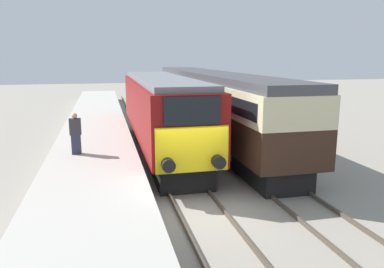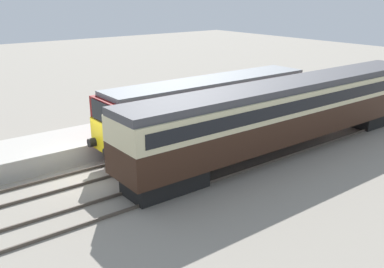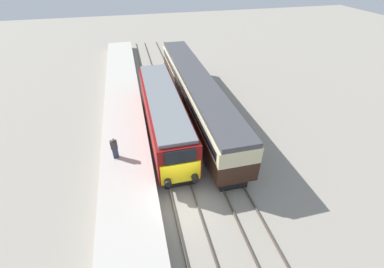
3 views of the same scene
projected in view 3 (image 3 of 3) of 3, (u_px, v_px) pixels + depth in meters
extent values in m
plane|color=gray|center=(185.00, 204.00, 15.93)|extent=(120.00, 120.00, 0.00)
cube|color=#B7B2A8|center=(125.00, 133.00, 21.32)|extent=(3.50, 50.00, 0.99)
cube|color=#4C4238|center=(161.00, 154.00, 19.70)|extent=(0.07, 60.00, 0.14)
cube|color=#4C4238|center=(180.00, 152.00, 19.98)|extent=(0.07, 60.00, 0.14)
cube|color=#4C4238|center=(204.00, 148.00, 20.36)|extent=(0.07, 60.00, 0.14)
cube|color=#4C4238|center=(221.00, 145.00, 20.64)|extent=(0.07, 60.00, 0.14)
cube|color=black|center=(174.00, 162.00, 18.39)|extent=(2.03, 4.00, 1.00)
cube|color=black|center=(158.00, 106.00, 24.96)|extent=(2.03, 4.00, 1.00)
cube|color=maroon|center=(164.00, 111.00, 20.63)|extent=(2.70, 13.31, 2.58)
cube|color=yellow|center=(181.00, 173.00, 15.64)|extent=(2.48, 0.10, 1.55)
cube|color=black|center=(180.00, 157.00, 14.89)|extent=(1.89, 0.10, 0.93)
cube|color=slate|center=(162.00, 96.00, 19.81)|extent=(2.38, 12.77, 0.24)
cylinder|color=black|center=(168.00, 183.00, 15.56)|extent=(0.44, 0.35, 0.44)
cylinder|color=black|center=(195.00, 178.00, 15.89)|extent=(0.44, 0.35, 0.44)
cube|color=black|center=(225.00, 166.00, 18.03)|extent=(1.89, 3.60, 0.95)
cube|color=black|center=(179.00, 76.00, 31.14)|extent=(1.89, 3.60, 0.95)
cube|color=#331E14|center=(196.00, 98.00, 23.89)|extent=(2.70, 20.98, 1.46)
cube|color=beige|center=(196.00, 85.00, 23.13)|extent=(2.71, 20.98, 1.15)
cube|color=black|center=(196.00, 85.00, 23.13)|extent=(2.75, 20.14, 0.63)
cube|color=#424247|center=(196.00, 77.00, 22.69)|extent=(2.48, 20.98, 0.36)
cube|color=#2D334C|center=(116.00, 153.00, 17.81)|extent=(0.36, 0.24, 0.78)
cube|color=#333338|center=(114.00, 145.00, 17.40)|extent=(0.44, 0.26, 0.65)
sphere|color=tan|center=(113.00, 140.00, 17.15)|extent=(0.21, 0.21, 0.21)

